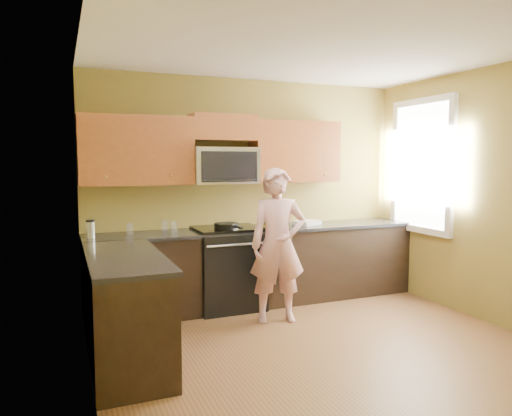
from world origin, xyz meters
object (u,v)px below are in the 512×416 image
butter_tub (267,228)px  travel_mug (91,238)px  stove (228,268)px  woman (278,245)px  frying_pan (227,228)px  microwave (224,183)px

butter_tub → travel_mug: (-1.99, -0.00, 0.00)m
stove → travel_mug: bearing=-179.2°
woman → frying_pan: (-0.39, 0.55, 0.13)m
frying_pan → butter_tub: (0.53, 0.06, -0.03)m
stove → travel_mug: travel_mug is taller
stove → butter_tub: butter_tub is taller
woman → frying_pan: bearing=137.7°
frying_pan → butter_tub: 0.53m
microwave → frying_pan: 0.54m
microwave → travel_mug: 1.60m
stove → microwave: size_ratio=1.25×
microwave → frying_pan: (-0.04, -0.20, -0.50)m
stove → travel_mug: 1.56m
woman → travel_mug: size_ratio=8.70×
stove → travel_mug: (-1.50, -0.02, 0.45)m
woman → travel_mug: (-1.85, 0.61, 0.10)m
butter_tub → travel_mug: travel_mug is taller
microwave → frying_pan: size_ratio=1.56×
microwave → butter_tub: 0.74m
butter_tub → travel_mug: size_ratio=0.59×
stove → woman: bearing=-61.4°
woman → butter_tub: size_ratio=14.73×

